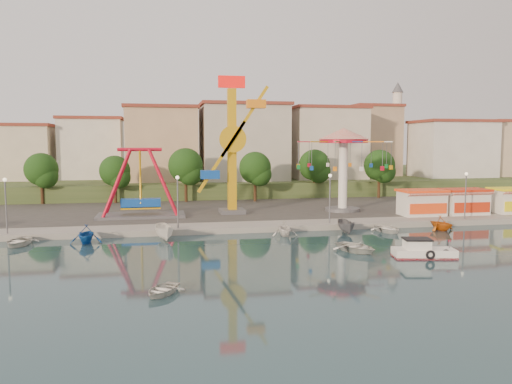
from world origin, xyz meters
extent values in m
plane|color=#142B37|center=(0.00, 0.00, 0.00)|extent=(200.00, 200.00, 0.00)
cube|color=#9E998E|center=(0.00, 62.00, 0.30)|extent=(200.00, 100.00, 0.60)
cube|color=#4C4944|center=(0.00, 30.00, 0.60)|extent=(90.00, 28.00, 0.01)
cube|color=#384C26|center=(0.00, 67.00, 1.50)|extent=(200.00, 60.00, 3.00)
cube|color=#59595E|center=(-11.94, 21.84, 0.75)|extent=(10.00, 5.00, 0.30)
cube|color=#1348AA|center=(-11.94, 21.84, 2.20)|extent=(4.50, 1.40, 1.00)
cylinder|color=red|center=(-11.94, 21.84, 8.40)|extent=(5.00, 0.40, 0.40)
cube|color=#59595E|center=(-1.11, 22.58, 0.85)|extent=(3.00, 3.00, 0.50)
cube|color=gold|center=(-1.11, 22.58, 8.10)|extent=(1.00, 1.00, 15.00)
cube|color=#FC120E|center=(-1.11, 22.58, 16.40)|extent=(3.20, 0.50, 1.40)
cylinder|color=gold|center=(-1.11, 21.78, 9.60)|extent=(3.20, 0.50, 3.20)
cube|color=gold|center=(0.27, 21.58, 11.68)|extent=(5.84, 0.35, 8.52)
cube|color=orange|center=(1.66, 21.58, 13.76)|extent=(2.20, 1.20, 1.00)
cylinder|color=#59595E|center=(12.86, 21.99, 0.80)|extent=(4.40, 4.40, 0.40)
cylinder|color=white|center=(12.86, 21.99, 5.10)|extent=(1.10, 1.10, 9.00)
cylinder|color=red|center=(12.86, 21.99, 9.40)|extent=(6.00, 6.00, 0.50)
cone|color=red|center=(12.86, 21.99, 10.30)|extent=(6.40, 6.40, 1.40)
cube|color=white|center=(20.63, 16.50, 2.00)|extent=(5.00, 3.00, 2.80)
cube|color=#FF4816|center=(20.63, 16.50, 3.55)|extent=(5.40, 3.40, 0.25)
cube|color=red|center=(20.63, 14.80, 3.20)|extent=(5.00, 0.77, 0.43)
cube|color=white|center=(26.25, 16.50, 2.00)|extent=(5.00, 3.00, 2.80)
cube|color=red|center=(26.25, 16.50, 3.55)|extent=(5.40, 3.40, 0.25)
cube|color=red|center=(26.25, 14.80, 3.20)|extent=(5.00, 0.77, 0.43)
cylinder|color=#59595E|center=(-24.00, 13.00, 3.10)|extent=(0.14, 0.14, 5.00)
cylinder|color=#59595E|center=(-8.00, 13.00, 3.10)|extent=(0.14, 0.14, 5.00)
cylinder|color=#59595E|center=(8.00, 13.00, 3.10)|extent=(0.14, 0.14, 5.00)
cylinder|color=#59595E|center=(24.00, 13.00, 3.10)|extent=(0.14, 0.14, 5.00)
cylinder|color=#382314|center=(-26.00, 36.98, 2.40)|extent=(0.44, 0.44, 3.60)
sphere|color=black|center=(-26.00, 36.98, 5.49)|extent=(4.60, 4.60, 4.60)
cylinder|color=#382314|center=(-16.00, 36.24, 2.30)|extent=(0.44, 0.44, 3.40)
sphere|color=black|center=(-16.00, 36.24, 5.22)|extent=(4.35, 4.35, 4.35)
cylinder|color=#382314|center=(-6.00, 35.81, 2.56)|extent=(0.44, 0.44, 3.92)
sphere|color=black|center=(-6.00, 35.81, 5.94)|extent=(5.02, 5.02, 5.02)
cylinder|color=#382314|center=(4.00, 34.36, 2.43)|extent=(0.44, 0.44, 3.66)
sphere|color=black|center=(4.00, 34.36, 5.58)|extent=(4.68, 4.68, 4.68)
cylinder|color=#382314|center=(14.00, 37.35, 2.50)|extent=(0.44, 0.44, 3.80)
sphere|color=black|center=(14.00, 37.35, 5.77)|extent=(4.86, 4.86, 4.86)
cylinder|color=#382314|center=(24.00, 35.54, 2.49)|extent=(0.44, 0.44, 3.77)
sphere|color=black|center=(24.00, 35.54, 5.73)|extent=(4.83, 4.83, 4.83)
cube|color=beige|center=(-33.37, 46.06, 8.93)|extent=(9.26, 9.53, 11.87)
cube|color=silver|center=(-21.33, 51.38, 7.32)|extent=(12.33, 9.01, 8.63)
cube|color=tan|center=(-8.19, 51.96, 8.62)|extent=(11.95, 9.28, 11.23)
cube|color=beige|center=(5.60, 48.80, 7.60)|extent=(12.59, 10.50, 9.20)
cube|color=beige|center=(19.07, 52.20, 7.62)|extent=(10.75, 9.23, 9.24)
cube|color=tan|center=(32.37, 50.33, 8.61)|extent=(12.77, 10.96, 11.21)
cube|color=silver|center=(44.15, 48.77, 9.18)|extent=(8.23, 8.98, 12.36)
cube|color=beige|center=(56.03, 53.70, 7.38)|extent=(11.59, 10.93, 8.76)
cylinder|color=silver|center=(36.00, 54.00, 11.00)|extent=(1.80, 1.80, 16.00)
cylinder|color=#59595E|center=(36.00, 54.00, 16.00)|extent=(2.80, 2.80, 0.30)
cone|color=#59595E|center=(36.00, 54.00, 20.00)|extent=(2.20, 2.20, 2.00)
cube|color=white|center=(10.87, -1.36, 0.29)|extent=(5.10, 2.75, 0.87)
cube|color=red|center=(10.87, -1.36, 0.08)|extent=(5.10, 2.75, 0.15)
cube|color=white|center=(10.29, -1.27, 1.01)|extent=(2.18, 1.80, 0.87)
cube|color=black|center=(10.29, -1.27, 1.50)|extent=(2.41, 2.03, 0.12)
torus|color=black|center=(10.87, -2.33, 0.43)|extent=(0.76, 0.33, 0.73)
torus|color=black|center=(12.22, -2.28, 0.43)|extent=(0.76, 0.33, 0.73)
imported|color=silver|center=(6.40, 1.65, 0.41)|extent=(4.26, 4.83, 0.83)
imported|color=silver|center=(-9.73, -7.38, 0.31)|extent=(3.35, 3.64, 0.62)
imported|color=silver|center=(-22.20, 9.80, 0.39)|extent=(3.29, 4.17, 0.78)
imported|color=#124AA2|center=(-16.42, 9.80, 0.86)|extent=(2.83, 3.28, 1.72)
imported|color=white|center=(-9.38, 9.80, 0.78)|extent=(2.14, 4.24, 1.57)
imported|color=silver|center=(2.23, 9.80, 0.76)|extent=(2.48, 2.87, 1.51)
imported|color=slate|center=(8.65, 9.80, 0.72)|extent=(1.87, 3.86, 1.43)
imported|color=white|center=(13.15, 9.80, 0.37)|extent=(3.27, 4.03, 0.73)
imported|color=#CB5C12|center=(19.15, 9.80, 0.79)|extent=(3.29, 3.58, 1.58)
camera|label=1|loc=(-9.74, -37.19, 9.04)|focal=35.00mm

